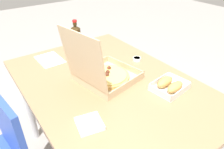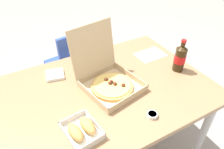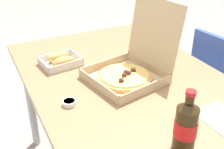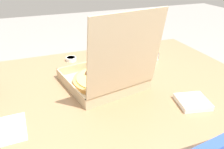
{
  "view_description": "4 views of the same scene",
  "coord_description": "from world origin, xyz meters",
  "px_view_note": "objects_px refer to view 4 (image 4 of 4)",
  "views": [
    {
      "loc": [
        -0.84,
        0.58,
        1.41
      ],
      "look_at": [
        0.03,
        -0.05,
        0.74
      ],
      "focal_mm": 33.99,
      "sensor_mm": 36.0,
      "label": 1
    },
    {
      "loc": [
        -0.43,
        -0.85,
        1.56
      ],
      "look_at": [
        0.06,
        0.03,
        0.79
      ],
      "focal_mm": 33.49,
      "sensor_mm": 36.0,
      "label": 2
    },
    {
      "loc": [
        1.05,
        -0.59,
        1.39
      ],
      "look_at": [
        -0.02,
        -0.06,
        0.73
      ],
      "focal_mm": 46.5,
      "sensor_mm": 36.0,
      "label": 3
    },
    {
      "loc": [
        0.31,
        0.83,
        1.21
      ],
      "look_at": [
        -0.02,
        -0.04,
        0.74
      ],
      "focal_mm": 36.5,
      "sensor_mm": 36.0,
      "label": 4
    }
  ],
  "objects_px": {
    "bread_side_box": "(138,53)",
    "dipping_sauce_cup": "(71,59)",
    "pizza_box_open": "(105,76)",
    "napkin_pile": "(193,102)"
  },
  "relations": [
    {
      "from": "bread_side_box",
      "to": "dipping_sauce_cup",
      "type": "xyz_separation_m",
      "value": [
        0.36,
        -0.08,
        -0.01
      ]
    },
    {
      "from": "pizza_box_open",
      "to": "bread_side_box",
      "type": "height_order",
      "value": "pizza_box_open"
    },
    {
      "from": "bread_side_box",
      "to": "napkin_pile",
      "type": "distance_m",
      "value": 0.5
    },
    {
      "from": "napkin_pile",
      "to": "dipping_sauce_cup",
      "type": "relative_size",
      "value": 1.96
    },
    {
      "from": "bread_side_box",
      "to": "pizza_box_open",
      "type": "bearing_deg",
      "value": 41.66
    },
    {
      "from": "napkin_pile",
      "to": "dipping_sauce_cup",
      "type": "bearing_deg",
      "value": -59.4
    },
    {
      "from": "bread_side_box",
      "to": "dipping_sauce_cup",
      "type": "bearing_deg",
      "value": -12.38
    },
    {
      "from": "bread_side_box",
      "to": "dipping_sauce_cup",
      "type": "distance_m",
      "value": 0.37
    },
    {
      "from": "dipping_sauce_cup",
      "to": "napkin_pile",
      "type": "bearing_deg",
      "value": 120.6
    },
    {
      "from": "bread_side_box",
      "to": "napkin_pile",
      "type": "bearing_deg",
      "value": 87.82
    }
  ]
}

